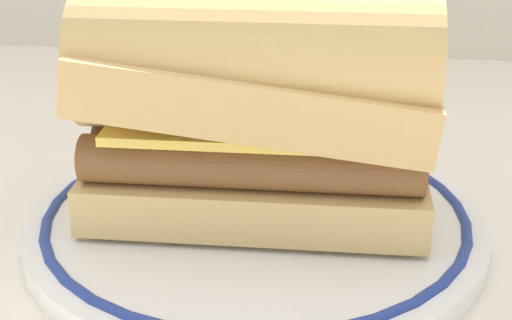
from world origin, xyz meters
TOP-DOWN VIEW (x-y plane):
  - ground_plane at (0.00, 0.00)m, footprint 1.50×1.50m
  - plate at (0.01, -0.02)m, footprint 0.26×0.26m
  - sausage_sandwich at (0.01, -0.02)m, footprint 0.19×0.09m
  - butter_knife at (-0.09, 0.16)m, footprint 0.13×0.11m

SIDE VIEW (x-z plane):
  - ground_plane at x=0.00m, z-range 0.00..0.00m
  - butter_knife at x=-0.09m, z-range 0.00..0.01m
  - plate at x=0.01m, z-range 0.00..0.02m
  - sausage_sandwich at x=0.01m, z-range 0.02..0.14m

